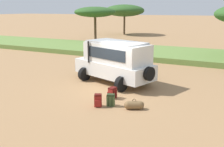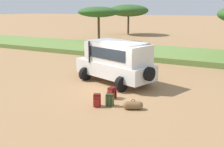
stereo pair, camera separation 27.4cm
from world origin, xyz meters
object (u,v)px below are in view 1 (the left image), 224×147
object	(u,v)px
backpack_near_rear_wheel	(98,101)
duffel_bag_low_black_case	(134,105)
backpack_beside_front_wheel	(111,100)
safari_vehicle	(115,61)
acacia_tree_far_left	(124,11)
backpack_cluster_center	(112,93)
acacia_tree_left_mid	(95,12)

from	to	relation	value
backpack_near_rear_wheel	duffel_bag_low_black_case	bearing A→B (deg)	15.43
backpack_beside_front_wheel	duffel_bag_low_black_case	world-z (taller)	backpack_beside_front_wheel
safari_vehicle	acacia_tree_far_left	world-z (taller)	acacia_tree_far_left
backpack_beside_front_wheel	duffel_bag_low_black_case	size ratio (longest dim) A/B	0.67
backpack_near_rear_wheel	acacia_tree_far_left	xyz separation A→B (m)	(-12.40, 30.97, 3.63)
backpack_cluster_center	acacia_tree_left_mid	xyz separation A→B (m)	(-11.72, 18.71, 3.53)
backpack_cluster_center	acacia_tree_far_left	distance (m)	32.41
backpack_beside_front_wheel	acacia_tree_far_left	xyz separation A→B (m)	(-12.87, 30.64, 3.64)
acacia_tree_left_mid	backpack_beside_front_wheel	bearing A→B (deg)	-58.37
backpack_near_rear_wheel	acacia_tree_left_mid	bearing A→B (deg)	120.21
safari_vehicle	backpack_cluster_center	world-z (taller)	safari_vehicle
backpack_near_rear_wheel	backpack_beside_front_wheel	bearing A→B (deg)	35.27
safari_vehicle	acacia_tree_left_mid	xyz separation A→B (m)	(-10.63, 16.17, 2.50)
safari_vehicle	duffel_bag_low_black_case	xyz separation A→B (m)	(2.56, -3.40, -1.11)
acacia_tree_far_left	acacia_tree_left_mid	xyz separation A→B (m)	(0.76, -10.98, -0.11)
backpack_cluster_center	backpack_near_rear_wheel	bearing A→B (deg)	-93.13
acacia_tree_far_left	acacia_tree_left_mid	world-z (taller)	acacia_tree_far_left
backpack_beside_front_wheel	safari_vehicle	bearing A→B (deg)	112.95
backpack_beside_front_wheel	acacia_tree_left_mid	world-z (taller)	acacia_tree_left_mid
safari_vehicle	backpack_cluster_center	distance (m)	2.95
backpack_near_rear_wheel	acacia_tree_far_left	size ratio (longest dim) A/B	0.09
safari_vehicle	duffel_bag_low_black_case	distance (m)	4.40
backpack_near_rear_wheel	duffel_bag_low_black_case	size ratio (longest dim) A/B	0.70
acacia_tree_left_mid	acacia_tree_far_left	bearing A→B (deg)	93.94
duffel_bag_low_black_case	acacia_tree_left_mid	xyz separation A→B (m)	(-13.20, 19.57, 3.61)
backpack_cluster_center	backpack_beside_front_wheel	bearing A→B (deg)	-67.39
safari_vehicle	acacia_tree_far_left	xyz separation A→B (m)	(-11.39, 27.15, 2.61)
backpack_near_rear_wheel	acacia_tree_left_mid	world-z (taller)	acacia_tree_left_mid
backpack_beside_front_wheel	backpack_near_rear_wheel	bearing A→B (deg)	-144.73
acacia_tree_far_left	acacia_tree_left_mid	bearing A→B (deg)	-86.06
backpack_beside_front_wheel	duffel_bag_low_black_case	xyz separation A→B (m)	(1.08, 0.10, -0.08)
acacia_tree_far_left	backpack_near_rear_wheel	bearing A→B (deg)	-68.18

